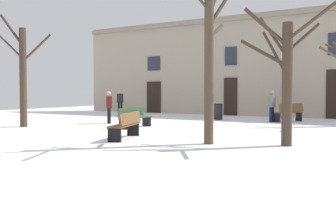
# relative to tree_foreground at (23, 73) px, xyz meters

# --- Properties ---
(ground_plane) EXTENTS (37.85, 37.85, 0.00)m
(ground_plane) POSITION_rel_tree_foreground_xyz_m (5.30, 1.39, -2.35)
(ground_plane) COLOR white
(building_facade) EXTENTS (23.66, 0.60, 6.44)m
(building_facade) POSITION_rel_tree_foreground_xyz_m (5.31, 12.18, 0.93)
(building_facade) COLOR tan
(building_facade) RESTS_ON ground
(tree_foreground) EXTENTS (1.57, 2.09, 4.88)m
(tree_foreground) POSITION_rel_tree_foreground_xyz_m (0.00, 0.00, 0.00)
(tree_foreground) COLOR #423326
(tree_foreground) RESTS_ON ground
(tree_left_of_center) EXTENTS (1.86, 1.96, 5.16)m
(tree_left_of_center) POSITION_rel_tree_foreground_xyz_m (9.24, -0.78, 0.35)
(tree_left_of_center) COLOR #4C3D2D
(tree_left_of_center) RESTS_ON ground
(tree_center) EXTENTS (2.89, 1.29, 3.98)m
(tree_center) POSITION_rel_tree_foreground_xyz_m (11.24, -0.05, -0.30)
(tree_center) COLOR #423326
(tree_center) RESTS_ON ground
(streetlamp) EXTENTS (0.30, 0.30, 3.80)m
(streetlamp) POSITION_rel_tree_foreground_xyz_m (8.80, 10.28, -0.03)
(streetlamp) COLOR black
(streetlamp) RESTS_ON ground
(litter_bin) EXTENTS (0.49, 0.49, 0.88)m
(litter_bin) POSITION_rel_tree_foreground_xyz_m (5.83, 8.07, -1.91)
(litter_bin) COLOR black
(litter_bin) RESTS_ON ground
(bench_back_to_back_right) EXTENTS (1.22, 1.71, 0.94)m
(bench_back_to_back_right) POSITION_rel_tree_foreground_xyz_m (9.49, 8.63, -1.86)
(bench_back_to_back_right) COLOR brown
(bench_back_to_back_right) RESTS_ON ground
(bench_far_corner) EXTENTS (0.54, 1.84, 0.86)m
(bench_far_corner) POSITION_rel_tree_foreground_xyz_m (4.44, 2.13, -1.91)
(bench_far_corner) COLOR #2D4C33
(bench_far_corner) RESTS_ON ground
(bench_back_to_back_left) EXTENTS (1.01, 1.94, 0.88)m
(bench_back_to_back_left) POSITION_rel_tree_foreground_xyz_m (6.40, -1.09, -1.89)
(bench_back_to_back_left) COLOR brown
(bench_back_to_back_left) RESTS_ON ground
(person_crossing_plaza) EXTENTS (0.44, 0.36, 1.65)m
(person_crossing_plaza) POSITION_rel_tree_foreground_xyz_m (-1.35, 8.69, -1.44)
(person_crossing_plaza) COLOR black
(person_crossing_plaza) RESTS_ON ground
(person_near_bench) EXTENTS (0.32, 0.43, 1.59)m
(person_near_bench) POSITION_rel_tree_foreground_xyz_m (8.76, 7.99, -1.48)
(person_near_bench) COLOR black
(person_near_bench) RESTS_ON ground
(person_by_shop_door) EXTENTS (0.43, 0.41, 1.56)m
(person_by_shop_door) POSITION_rel_tree_foreground_xyz_m (2.16, 3.24, -1.50)
(person_by_shop_door) COLOR black
(person_by_shop_door) RESTS_ON ground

